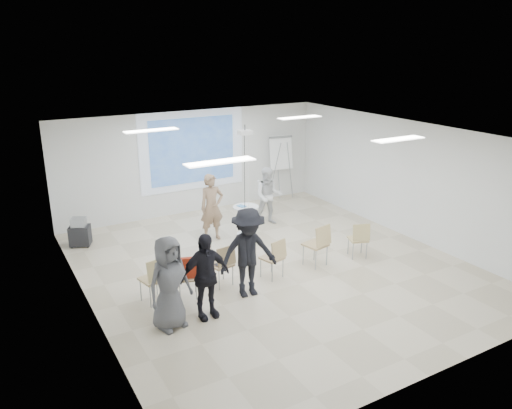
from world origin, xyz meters
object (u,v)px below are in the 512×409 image
player_right (269,193)px  av_cart (80,233)px  chair_left_mid (187,275)px  audience_mid (248,247)px  chair_left_inner (223,262)px  chair_right_inner (318,242)px  chair_center (275,255)px  chair_right_far (359,237)px  audience_left (205,270)px  chair_far_left (155,276)px  laptop (221,263)px  flipchart_easel (281,153)px  player_left (212,203)px  pedestal_table (246,219)px  audience_outer (169,278)px

player_right → av_cart: bearing=-165.4°
chair_left_mid → audience_mid: 1.31m
chair_left_inner → chair_right_inner: size_ratio=0.91×
chair_center → chair_left_mid: bearing=161.8°
chair_right_far → audience_left: size_ratio=0.47×
chair_far_left → chair_right_far: (4.83, -0.32, -0.05)m
chair_right_inner → laptop: chair_right_inner is taller
laptop → chair_right_far: bearing=164.3°
chair_left_mid → flipchart_easel: (5.09, 4.60, 1.01)m
chair_right_inner → chair_right_far: (1.10, -0.11, -0.07)m
player_left → player_right: bearing=10.4°
player_right → pedestal_table: bearing=-128.3°
chair_left_mid → audience_left: size_ratio=0.45×
audience_left → flipchart_easel: flipchart_easel is taller
pedestal_table → chair_far_left: (-3.23, -2.25, 0.11)m
pedestal_table → chair_left_inner: chair_left_inner is taller
player_left → chair_far_left: player_left is taller
audience_mid → audience_outer: bearing=-162.5°
chair_left_inner → player_left: bearing=61.0°
audience_outer → av_cart: (-0.63, 4.64, -0.63)m
chair_left_mid → audience_outer: bearing=-109.7°
audience_mid → audience_outer: size_ratio=1.08×
chair_far_left → chair_left_inner: bearing=-12.9°
pedestal_table → audience_outer: bearing=-135.7°
chair_center → laptop: 1.17m
pedestal_table → audience_outer: audience_outer is taller
audience_left → laptop: bearing=50.4°
player_left → audience_mid: audience_mid is taller
chair_right_inner → audience_left: bearing=-178.8°
player_left → chair_center: size_ratio=2.18×
player_left → chair_right_inner: 3.03m
pedestal_table → player_left: (-0.87, 0.20, 0.52)m
chair_center → audience_mid: bearing=-171.9°
audience_outer → player_left: bearing=39.8°
chair_right_inner → audience_outer: size_ratio=0.52×
chair_left_mid → laptop: chair_left_mid is taller
chair_far_left → av_cart: 3.76m
chair_right_far → pedestal_table: bearing=142.8°
player_right → chair_center: 3.41m
player_left → av_cart: bearing=159.9°
chair_far_left → chair_right_inner: 3.73m
chair_left_mid → chair_right_inner: size_ratio=0.84×
pedestal_table → audience_mid: (-1.51, -2.86, 0.58)m
audience_left → chair_center: bearing=18.5°
chair_far_left → chair_right_far: bearing=-16.2°
player_right → av_cart: size_ratio=2.44×
audience_outer → av_cart: size_ratio=2.64×
chair_far_left → audience_left: 1.20m
chair_left_mid → chair_right_inner: bearing=18.0°
chair_left_mid → audience_mid: size_ratio=0.41×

